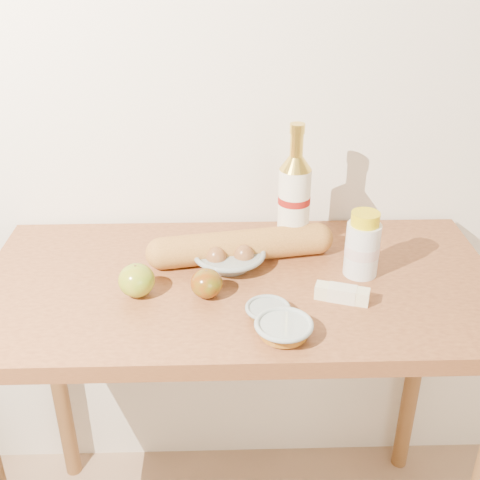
{
  "coord_description": "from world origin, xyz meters",
  "views": [
    {
      "loc": [
        -0.03,
        -0.0,
        1.64
      ],
      "look_at": [
        0.0,
        1.15,
        1.02
      ],
      "focal_mm": 45.0,
      "sensor_mm": 36.0,
      "label": 1
    }
  ],
  "objects_px": {
    "cream_bottle": "(362,246)",
    "bourbon_bottle": "(294,200)",
    "table": "(240,323)",
    "egg_bowl": "(229,256)",
    "baguette": "(241,246)"
  },
  "relations": [
    {
      "from": "cream_bottle",
      "to": "bourbon_bottle",
      "type": "bearing_deg",
      "value": 129.35
    },
    {
      "from": "bourbon_bottle",
      "to": "table",
      "type": "bearing_deg",
      "value": -154.91
    },
    {
      "from": "egg_bowl",
      "to": "baguette",
      "type": "relative_size",
      "value": 0.41
    },
    {
      "from": "bourbon_bottle",
      "to": "baguette",
      "type": "xyz_separation_m",
      "value": [
        -0.13,
        -0.06,
        -0.09
      ]
    },
    {
      "from": "egg_bowl",
      "to": "baguette",
      "type": "bearing_deg",
      "value": 39.06
    },
    {
      "from": "table",
      "to": "bourbon_bottle",
      "type": "distance_m",
      "value": 0.33
    },
    {
      "from": "table",
      "to": "baguette",
      "type": "xyz_separation_m",
      "value": [
        0.01,
        0.09,
        0.16
      ]
    },
    {
      "from": "cream_bottle",
      "to": "baguette",
      "type": "xyz_separation_m",
      "value": [
        -0.28,
        0.07,
        -0.03
      ]
    },
    {
      "from": "bourbon_bottle",
      "to": "egg_bowl",
      "type": "xyz_separation_m",
      "value": [
        -0.16,
        -0.08,
        -0.11
      ]
    },
    {
      "from": "bourbon_bottle",
      "to": "egg_bowl",
      "type": "height_order",
      "value": "bourbon_bottle"
    },
    {
      "from": "table",
      "to": "bourbon_bottle",
      "type": "xyz_separation_m",
      "value": [
        0.14,
        0.15,
        0.26
      ]
    },
    {
      "from": "bourbon_bottle",
      "to": "egg_bowl",
      "type": "distance_m",
      "value": 0.21
    },
    {
      "from": "table",
      "to": "bourbon_bottle",
      "type": "bearing_deg",
      "value": 47.48
    },
    {
      "from": "table",
      "to": "cream_bottle",
      "type": "bearing_deg",
      "value": 4.0
    },
    {
      "from": "bourbon_bottle",
      "to": "baguette",
      "type": "distance_m",
      "value": 0.17
    }
  ]
}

